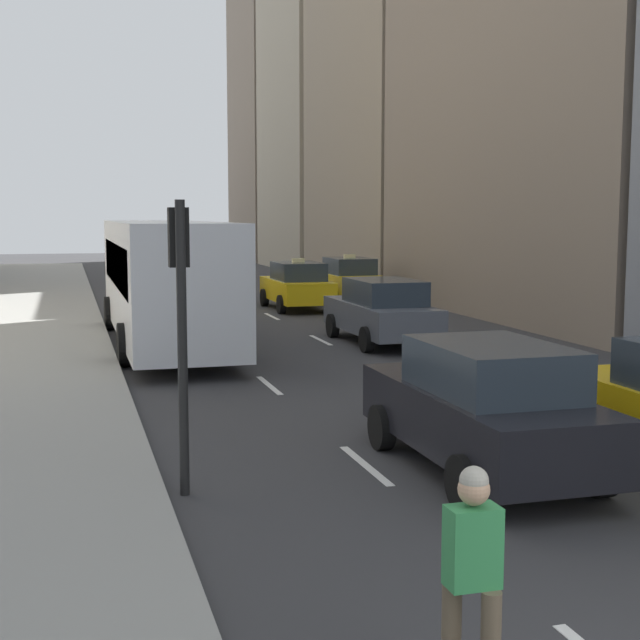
{
  "coord_description": "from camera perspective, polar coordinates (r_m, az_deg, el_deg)",
  "views": [
    {
      "loc": [
        -4.07,
        -3.27,
        3.41
      ],
      "look_at": [
        0.53,
        12.81,
        1.44
      ],
      "focal_mm": 50.0,
      "sensor_mm": 36.0,
      "label": 1
    }
  ],
  "objects": [
    {
      "name": "sedan_silver_behind",
      "position": [
        12.04,
        10.45,
        -5.46
      ],
      "size": [
        2.02,
        4.53,
        1.77
      ],
      "color": "black",
      "rests_on": "ground"
    },
    {
      "name": "traffic_light_pole",
      "position": [
        10.89,
        -8.92,
        1.34
      ],
      "size": [
        0.24,
        0.42,
        3.6
      ],
      "color": "black",
      "rests_on": "ground"
    },
    {
      "name": "skateboarder",
      "position": [
        6.38,
        9.7,
        -15.97
      ],
      "size": [
        0.36,
        0.8,
        1.75
      ],
      "color": "brown",
      "rests_on": "ground"
    },
    {
      "name": "taxi_fourth",
      "position": [
        35.73,
        1.8,
        2.65
      ],
      "size": [
        2.02,
        4.4,
        1.87
      ],
      "color": "yellow",
      "rests_on": "ground"
    },
    {
      "name": "lane_markings",
      "position": [
        27.32,
        -1.69,
        -0.45
      ],
      "size": [
        5.72,
        56.0,
        0.01
      ],
      "color": "white",
      "rests_on": "ground"
    },
    {
      "name": "taxi_lead",
      "position": [
        32.4,
        -1.48,
        2.23
      ],
      "size": [
        2.02,
        4.4,
        1.87
      ],
      "color": "yellow",
      "rests_on": "ground"
    },
    {
      "name": "sedan_black_near",
      "position": [
        23.79,
        3.97,
        0.59
      ],
      "size": [
        2.02,
        4.77,
        1.73
      ],
      "color": "#565B66",
      "rests_on": "ground"
    },
    {
      "name": "city_bus",
      "position": [
        23.81,
        -10.0,
        2.7
      ],
      "size": [
        2.8,
        11.61,
        3.25
      ],
      "color": "silver",
      "rests_on": "ground"
    },
    {
      "name": "taxi_third",
      "position": [
        34.97,
        -7.25,
        2.51
      ],
      "size": [
        2.02,
        4.4,
        1.87
      ],
      "color": "yellow",
      "rests_on": "ground"
    }
  ]
}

